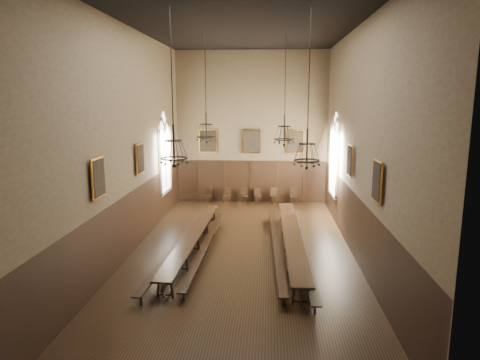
# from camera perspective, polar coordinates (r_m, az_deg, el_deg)

# --- Properties ---
(floor) EXTENTS (9.00, 18.00, 0.02)m
(floor) POSITION_cam_1_polar(r_m,az_deg,el_deg) (17.73, 0.23, -9.68)
(floor) COLOR black
(floor) RESTS_ON ground
(ceiling) EXTENTS (9.00, 18.00, 0.02)m
(ceiling) POSITION_cam_1_polar(r_m,az_deg,el_deg) (16.86, 0.26, 20.41)
(ceiling) COLOR black
(ceiling) RESTS_ON ground
(wall_back) EXTENTS (9.00, 0.02, 9.00)m
(wall_back) POSITION_cam_1_polar(r_m,az_deg,el_deg) (25.67, 1.52, 6.97)
(wall_back) COLOR #756248
(wall_back) RESTS_ON ground
(wall_front) EXTENTS (9.00, 0.02, 9.00)m
(wall_front) POSITION_cam_1_polar(r_m,az_deg,el_deg) (7.83, -3.92, -1.57)
(wall_front) COLOR #756248
(wall_front) RESTS_ON ground
(wall_left) EXTENTS (0.02, 18.00, 9.00)m
(wall_left) POSITION_cam_1_polar(r_m,az_deg,el_deg) (17.57, -14.65, 4.92)
(wall_left) COLOR #756248
(wall_left) RESTS_ON ground
(wall_right) EXTENTS (0.02, 18.00, 9.00)m
(wall_right) POSITION_cam_1_polar(r_m,az_deg,el_deg) (17.03, 15.62, 4.70)
(wall_right) COLOR #756248
(wall_right) RESTS_ON ground
(wainscot_panelling) EXTENTS (9.00, 18.00, 2.50)m
(wainscot_panelling) POSITION_cam_1_polar(r_m,az_deg,el_deg) (17.33, 0.23, -5.77)
(wainscot_panelling) COLOR black
(wainscot_panelling) RESTS_ON floor
(table_left) EXTENTS (0.96, 9.52, 0.74)m
(table_left) POSITION_cam_1_polar(r_m,az_deg,el_deg) (17.88, -6.28, -8.27)
(table_left) COLOR black
(table_left) RESTS_ON floor
(table_right) EXTENTS (0.81, 10.27, 0.80)m
(table_right) POSITION_cam_1_polar(r_m,az_deg,el_deg) (17.78, 6.94, -8.30)
(table_right) COLOR black
(table_right) RESTS_ON floor
(bench_left_outer) EXTENTS (0.87, 10.21, 0.46)m
(bench_left_outer) POSITION_cam_1_polar(r_m,az_deg,el_deg) (17.91, -7.92, -8.55)
(bench_left_outer) COLOR black
(bench_left_outer) RESTS_ON floor
(bench_left_inner) EXTENTS (0.44, 9.27, 0.42)m
(bench_left_inner) POSITION_cam_1_polar(r_m,az_deg,el_deg) (17.70, -4.55, -8.80)
(bench_left_inner) COLOR black
(bench_left_inner) RESTS_ON floor
(bench_right_inner) EXTENTS (0.58, 10.05, 0.45)m
(bench_right_inner) POSITION_cam_1_polar(r_m,az_deg,el_deg) (17.72, 4.87, -8.71)
(bench_right_inner) COLOR black
(bench_right_inner) RESTS_ON floor
(bench_right_outer) EXTENTS (0.40, 10.29, 0.46)m
(bench_right_outer) POSITION_cam_1_polar(r_m,az_deg,el_deg) (17.44, 8.48, -9.09)
(bench_right_outer) COLOR black
(bench_right_outer) RESTS_ON floor
(chair_1) EXTENTS (0.51, 0.51, 0.90)m
(chair_1) POSITION_cam_1_polar(r_m,az_deg,el_deg) (26.07, -4.30, -2.40)
(chair_1) COLOR black
(chair_1) RESTS_ON floor
(chair_2) EXTENTS (0.43, 0.43, 0.90)m
(chair_2) POSITION_cam_1_polar(r_m,az_deg,el_deg) (25.92, -1.79, -2.46)
(chair_2) COLOR black
(chair_2) RESTS_ON floor
(chair_3) EXTENTS (0.40, 0.40, 0.88)m
(chair_3) POSITION_cam_1_polar(r_m,az_deg,el_deg) (25.84, 0.57, -2.51)
(chair_3) COLOR black
(chair_3) RESTS_ON floor
(chair_4) EXTENTS (0.50, 0.50, 0.89)m
(chair_4) POSITION_cam_1_polar(r_m,az_deg,el_deg) (25.82, 2.40, -2.52)
(chair_4) COLOR black
(chair_4) RESTS_ON floor
(chair_5) EXTENTS (0.52, 0.52, 0.94)m
(chair_5) POSITION_cam_1_polar(r_m,az_deg,el_deg) (25.77, 4.59, -2.53)
(chair_5) COLOR black
(chair_5) RESTS_ON floor
(chair_6) EXTENTS (0.47, 0.47, 0.99)m
(chair_6) POSITION_cam_1_polar(r_m,az_deg,el_deg) (25.83, 7.20, -2.52)
(chair_6) COLOR black
(chair_6) RESTS_ON floor
(chandelier_back_left) EXTENTS (0.88, 0.88, 4.65)m
(chandelier_back_left) POSITION_cam_1_polar(r_m,az_deg,el_deg) (19.34, -4.53, 6.62)
(chandelier_back_left) COLOR black
(chandelier_back_left) RESTS_ON ceiling
(chandelier_back_right) EXTENTS (0.92, 0.92, 4.78)m
(chandelier_back_right) POSITION_cam_1_polar(r_m,az_deg,el_deg) (19.50, 5.93, 6.26)
(chandelier_back_right) COLOR black
(chandelier_back_right) RESTS_ON ceiling
(chandelier_front_left) EXTENTS (0.90, 0.90, 4.90)m
(chandelier_front_left) POSITION_cam_1_polar(r_m,az_deg,el_deg) (14.17, -8.81, 4.10)
(chandelier_front_left) COLOR black
(chandelier_front_left) RESTS_ON ceiling
(chandelier_front_right) EXTENTS (0.87, 0.87, 4.99)m
(chandelier_front_right) POSITION_cam_1_polar(r_m,az_deg,el_deg) (14.34, 8.92, 3.85)
(chandelier_front_right) COLOR black
(chandelier_front_right) RESTS_ON ceiling
(portrait_back_0) EXTENTS (1.10, 0.12, 1.40)m
(portrait_back_0) POSITION_cam_1_polar(r_m,az_deg,el_deg) (25.85, -4.29, 5.19)
(portrait_back_0) COLOR orange
(portrait_back_0) RESTS_ON wall_back
(portrait_back_1) EXTENTS (1.10, 0.12, 1.40)m
(portrait_back_1) POSITION_cam_1_polar(r_m,az_deg,el_deg) (25.61, 1.50, 5.16)
(portrait_back_1) COLOR orange
(portrait_back_1) RESTS_ON wall_back
(portrait_back_2) EXTENTS (1.10, 0.12, 1.40)m
(portrait_back_2) POSITION_cam_1_polar(r_m,az_deg,el_deg) (25.63, 7.34, 5.09)
(portrait_back_2) COLOR orange
(portrait_back_2) RESTS_ON wall_back
(portrait_left_0) EXTENTS (0.12, 1.00, 1.30)m
(portrait_left_0) POSITION_cam_1_polar(r_m,az_deg,el_deg) (18.57, -13.19, 2.79)
(portrait_left_0) COLOR orange
(portrait_left_0) RESTS_ON wall_left
(portrait_left_1) EXTENTS (0.12, 1.00, 1.30)m
(portrait_left_1) POSITION_cam_1_polar(r_m,az_deg,el_deg) (14.38, -18.38, 0.29)
(portrait_left_1) COLOR orange
(portrait_left_1) RESTS_ON wall_left
(portrait_right_0) EXTENTS (0.12, 1.00, 1.30)m
(portrait_right_0) POSITION_cam_1_polar(r_m,az_deg,el_deg) (18.07, 14.46, 2.52)
(portrait_right_0) COLOR orange
(portrait_right_0) RESTS_ON wall_right
(portrait_right_1) EXTENTS (0.12, 1.00, 1.30)m
(portrait_right_1) POSITION_cam_1_polar(r_m,az_deg,el_deg) (13.73, 17.84, -0.16)
(portrait_right_1) COLOR orange
(portrait_right_1) RESTS_ON wall_right
(window_right) EXTENTS (0.20, 2.20, 4.60)m
(window_right) POSITION_cam_1_polar(r_m,az_deg,el_deg) (22.52, 12.49, 3.39)
(window_right) COLOR white
(window_right) RESTS_ON wall_right
(window_left) EXTENTS (0.20, 2.20, 4.60)m
(window_left) POSITION_cam_1_polar(r_m,az_deg,el_deg) (22.92, -10.02, 3.60)
(window_left) COLOR white
(window_left) RESTS_ON wall_left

